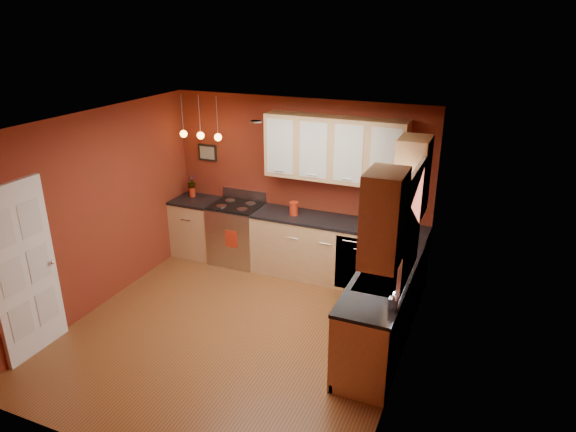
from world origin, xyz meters
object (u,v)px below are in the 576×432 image
at_px(sink, 381,282).
at_px(coffee_maker, 392,222).
at_px(soap_pump, 393,301).
at_px(red_canister, 294,208).
at_px(gas_range, 237,233).

height_order(sink, coffee_maker, sink).
bearing_deg(sink, soap_pump, -65.74).
distance_m(red_canister, coffee_maker, 1.44).
height_order(gas_range, soap_pump, soap_pump).
height_order(red_canister, soap_pump, red_canister).
distance_m(sink, red_canister, 2.21).
bearing_deg(sink, red_canister, 138.17).
distance_m(gas_range, sink, 3.05).
distance_m(gas_range, coffee_maker, 2.48).
bearing_deg(sink, gas_range, 150.22).
xyz_separation_m(gas_range, red_canister, (0.97, -0.03, 0.56)).
bearing_deg(coffee_maker, soap_pump, -76.84).
relative_size(red_canister, coffee_maker, 0.84).
bearing_deg(soap_pump, gas_range, 144.45).
bearing_deg(coffee_maker, sink, -81.53).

